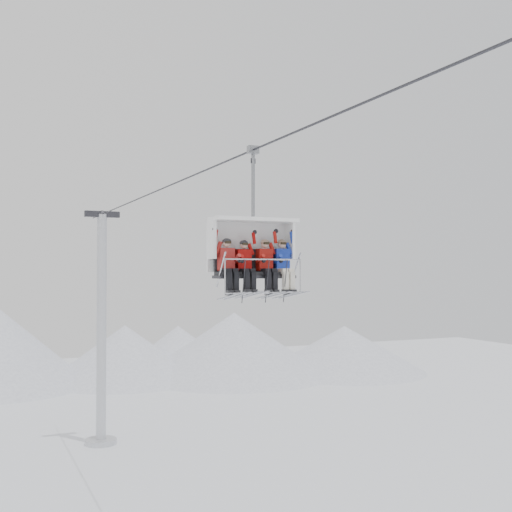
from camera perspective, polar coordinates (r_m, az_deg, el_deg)
name	(u,v)px	position (r m, az deg, el deg)	size (l,w,h in m)	color
ridgeline	(39,355)	(58.37, -18.75, -8.30)	(72.00, 21.00, 7.00)	white
lift_tower_right	(101,344)	(38.50, -13.58, -7.59)	(2.00, 1.80, 13.48)	silver
haul_cable	(256,149)	(17.42, 0.00, 9.52)	(0.06, 0.06, 50.00)	#2D2D32
chairlift_carrier	(251,247)	(17.41, -0.43, 0.81)	(2.36, 1.17, 3.98)	black
skier_far_left	(228,264)	(16.81, -2.53, -0.70)	(0.40, 1.69, 1.61)	#AB241F
skier_center_left	(245,265)	(16.99, -0.98, -0.77)	(0.39, 1.69, 1.55)	#AA0B09
skier_center_right	(266,264)	(17.25, 0.91, -0.73)	(0.40, 1.69, 1.60)	#AE160F
skier_far_right	(283,264)	(17.47, 2.44, -0.72)	(0.40, 1.69, 1.61)	#1933AF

